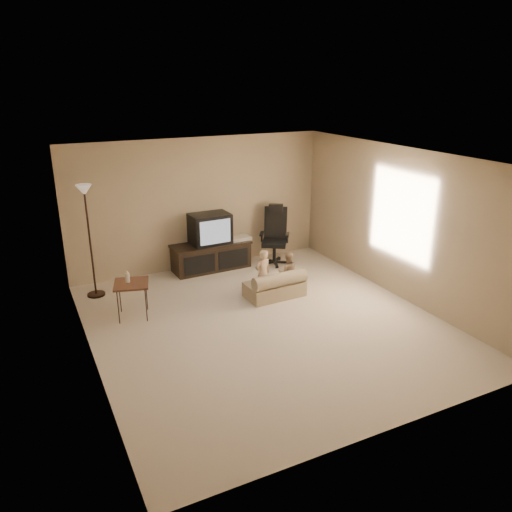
{
  "coord_description": "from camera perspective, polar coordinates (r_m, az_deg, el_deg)",
  "views": [
    {
      "loc": [
        -3.12,
        -6.03,
        3.52
      ],
      "look_at": [
        0.15,
        0.6,
        0.87
      ],
      "focal_mm": 35.0,
      "sensor_mm": 36.0,
      "label": 1
    }
  ],
  "objects": [
    {
      "name": "toddler_left",
      "position": [
        8.36,
        0.78,
        -2.03
      ],
      "size": [
        0.34,
        0.27,
        0.84
      ],
      "primitive_type": "imported",
      "rotation": [
        0.0,
        0.0,
        3.32
      ],
      "color": "tan",
      "rests_on": "floor"
    },
    {
      "name": "child_sofa",
      "position": [
        8.44,
        2.29,
        -3.5
      ],
      "size": [
        0.99,
        0.58,
        0.48
      ],
      "rotation": [
        0.0,
        0.0,
        0.04
      ],
      "color": "tan",
      "rests_on": "floor"
    },
    {
      "name": "room_shell",
      "position": [
        7.08,
        1.09,
        3.3
      ],
      "size": [
        5.5,
        5.5,
        5.5
      ],
      "color": "silver",
      "rests_on": "floor"
    },
    {
      "name": "tv_stand",
      "position": [
        9.61,
        -5.15,
        1.09
      ],
      "size": [
        1.56,
        0.61,
        1.11
      ],
      "rotation": [
        0.0,
        0.0,
        0.03
      ],
      "color": "black",
      "rests_on": "floor"
    },
    {
      "name": "toddler_right",
      "position": [
        8.61,
        3.64,
        -1.83
      ],
      "size": [
        0.4,
        0.31,
        0.72
      ],
      "primitive_type": "imported",
      "rotation": [
        0.0,
        0.0,
        2.75
      ],
      "color": "tan",
      "rests_on": "floor"
    },
    {
      "name": "floor",
      "position": [
        7.65,
        1.02,
        -7.68
      ],
      "size": [
        5.5,
        5.5,
        0.0
      ],
      "primitive_type": "plane",
      "color": "#C1B09A",
      "rests_on": "ground"
    },
    {
      "name": "side_table",
      "position": [
        7.86,
        -14.1,
        -3.11
      ],
      "size": [
        0.63,
        0.63,
        0.77
      ],
      "rotation": [
        0.0,
        0.0,
        -0.27
      ],
      "color": "brown",
      "rests_on": "floor"
    },
    {
      "name": "office_chair",
      "position": [
        9.91,
        2.16,
        1.52
      ],
      "size": [
        0.75,
        0.75,
        1.18
      ],
      "rotation": [
        0.0,
        0.0,
        -0.59
      ],
      "color": "black",
      "rests_on": "floor"
    },
    {
      "name": "floor_lamp",
      "position": [
        8.55,
        -18.74,
        4.32
      ],
      "size": [
        0.3,
        0.3,
        1.92
      ],
      "color": "black",
      "rests_on": "floor"
    }
  ]
}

